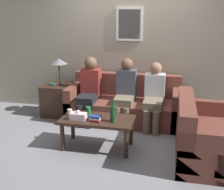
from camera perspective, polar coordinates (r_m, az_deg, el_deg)
ground_plane at (r=4.76m, az=1.32°, el=-7.26°), size 16.00×16.00×0.00m
wall_back at (r=5.34m, az=3.53°, el=9.92°), size 9.00×0.08×2.60m
couch_main at (r=5.13m, az=2.49°, el=-2.05°), size 1.99×0.86×0.82m
couch_side at (r=4.05m, az=18.45°, el=-8.25°), size 0.86×1.35×0.82m
coffee_table at (r=4.07m, az=-2.99°, el=-5.67°), size 1.04×0.53×0.46m
side_table_with_lamp at (r=5.47m, az=-10.96°, el=-0.51°), size 0.52×0.52×1.10m
wine_bottle at (r=3.88m, az=0.22°, el=-3.74°), size 0.08×0.08×0.33m
drinking_glass at (r=4.20m, az=-8.57°, el=-3.46°), size 0.07×0.07×0.09m
book_stack at (r=3.94m, az=-3.39°, el=-4.75°), size 0.16×0.12×0.08m
soda_can at (r=4.17m, az=-4.83°, el=-3.22°), size 0.07×0.07×0.12m
tissue_box at (r=4.00m, az=-6.87°, el=-4.29°), size 0.23×0.12×0.15m
person_left at (r=5.01m, az=-4.64°, el=1.53°), size 0.34×0.63×1.15m
person_middle at (r=4.90m, az=2.76°, el=1.09°), size 0.34×0.60×1.15m
person_right at (r=4.81m, az=8.54°, el=0.28°), size 0.34×0.66×1.10m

